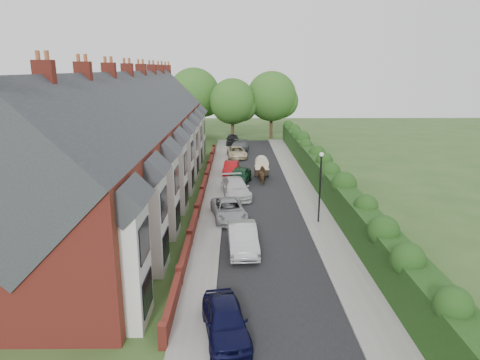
{
  "coord_description": "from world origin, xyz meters",
  "views": [
    {
      "loc": [
        -2.44,
        -24.68,
        10.76
      ],
      "look_at": [
        -2.16,
        7.85,
        2.2
      ],
      "focal_mm": 32.0,
      "sensor_mm": 36.0,
      "label": 1
    }
  ],
  "objects_px": {
    "car_silver_b": "(229,210)",
    "car_grey": "(238,148)",
    "car_beige": "(237,152)",
    "car_black": "(232,140)",
    "car_green": "(240,176)",
    "car_red": "(231,168)",
    "horse_cart": "(262,166)",
    "horse": "(263,176)",
    "lamppost": "(320,179)",
    "car_silver_a": "(243,238)",
    "car_white": "(236,188)",
    "car_navy": "(225,320)"
  },
  "relations": [
    {
      "from": "car_green",
      "to": "car_red",
      "type": "distance_m",
      "value": 4.08
    },
    {
      "from": "car_black",
      "to": "horse_cart",
      "type": "distance_m",
      "value": 19.57
    },
    {
      "from": "car_beige",
      "to": "car_white",
      "type": "bearing_deg",
      "value": -95.96
    },
    {
      "from": "car_red",
      "to": "car_grey",
      "type": "relative_size",
      "value": 0.75
    },
    {
      "from": "horse",
      "to": "car_beige",
      "type": "bearing_deg",
      "value": -89.03
    },
    {
      "from": "car_silver_a",
      "to": "car_silver_b",
      "type": "distance_m",
      "value": 5.68
    },
    {
      "from": "lamppost",
      "to": "horse_cart",
      "type": "distance_m",
      "value": 13.42
    },
    {
      "from": "car_black",
      "to": "horse_cart",
      "type": "xyz_separation_m",
      "value": [
        3.09,
        -19.32,
        0.52
      ]
    },
    {
      "from": "lamppost",
      "to": "horse",
      "type": "relative_size",
      "value": 2.72
    },
    {
      "from": "car_beige",
      "to": "horse_cart",
      "type": "relative_size",
      "value": 1.54
    },
    {
      "from": "car_green",
      "to": "car_beige",
      "type": "height_order",
      "value": "car_green"
    },
    {
      "from": "car_silver_b",
      "to": "horse_cart",
      "type": "distance_m",
      "value": 12.26
    },
    {
      "from": "car_navy",
      "to": "car_silver_a",
      "type": "height_order",
      "value": "car_silver_a"
    },
    {
      "from": "car_silver_a",
      "to": "horse",
      "type": "height_order",
      "value": "horse"
    },
    {
      "from": "car_beige",
      "to": "car_green",
      "type": "bearing_deg",
      "value": -94.37
    },
    {
      "from": "lamppost",
      "to": "car_black",
      "type": "relative_size",
      "value": 1.15
    },
    {
      "from": "car_green",
      "to": "horse_cart",
      "type": "bearing_deg",
      "value": 53.92
    },
    {
      "from": "car_navy",
      "to": "car_grey",
      "type": "distance_m",
      "value": 38.59
    },
    {
      "from": "car_navy",
      "to": "car_white",
      "type": "height_order",
      "value": "car_white"
    },
    {
      "from": "car_navy",
      "to": "car_grey",
      "type": "xyz_separation_m",
      "value": [
        0.75,
        38.58,
        0.06
      ]
    },
    {
      "from": "car_silver_a",
      "to": "car_black",
      "type": "relative_size",
      "value": 1.07
    },
    {
      "from": "car_green",
      "to": "car_black",
      "type": "height_order",
      "value": "car_green"
    },
    {
      "from": "car_beige",
      "to": "horse",
      "type": "relative_size",
      "value": 2.54
    },
    {
      "from": "car_navy",
      "to": "car_white",
      "type": "distance_m",
      "value": 19.75
    },
    {
      "from": "lamppost",
      "to": "car_red",
      "type": "distance_m",
      "value": 16.33
    },
    {
      "from": "car_grey",
      "to": "horse",
      "type": "bearing_deg",
      "value": -72.15
    },
    {
      "from": "car_beige",
      "to": "horse",
      "type": "distance_m",
      "value": 12.62
    },
    {
      "from": "lamppost",
      "to": "car_silver_a",
      "type": "xyz_separation_m",
      "value": [
        -5.47,
        -4.6,
        -2.5
      ]
    },
    {
      "from": "car_silver_b",
      "to": "car_red",
      "type": "xyz_separation_m",
      "value": [
        0.0,
        13.79,
        -0.03
      ]
    },
    {
      "from": "lamppost",
      "to": "car_silver_a",
      "type": "height_order",
      "value": "lamppost"
    },
    {
      "from": "car_silver_a",
      "to": "car_green",
      "type": "distance_m",
      "value": 15.4
    },
    {
      "from": "horse_cart",
      "to": "car_navy",
      "type": "bearing_deg",
      "value": -96.59
    },
    {
      "from": "car_beige",
      "to": "lamppost",
      "type": "bearing_deg",
      "value": -81.49
    },
    {
      "from": "car_grey",
      "to": "horse",
      "type": "height_order",
      "value": "horse"
    },
    {
      "from": "car_black",
      "to": "car_white",
      "type": "bearing_deg",
      "value": -88.72
    },
    {
      "from": "car_green",
      "to": "horse_cart",
      "type": "relative_size",
      "value": 1.44
    },
    {
      "from": "lamppost",
      "to": "car_black",
      "type": "distance_m",
      "value": 32.9
    },
    {
      "from": "car_silver_b",
      "to": "car_grey",
      "type": "distance_m",
      "value": 24.45
    },
    {
      "from": "horse",
      "to": "horse_cart",
      "type": "bearing_deg",
      "value": -100.39
    },
    {
      "from": "lamppost",
      "to": "car_silver_b",
      "type": "relative_size",
      "value": 1.04
    },
    {
      "from": "car_beige",
      "to": "car_black",
      "type": "xyz_separation_m",
      "value": [
        -0.6,
        9.0,
        0.1
      ]
    },
    {
      "from": "car_beige",
      "to": "car_grey",
      "type": "height_order",
      "value": "car_grey"
    },
    {
      "from": "car_red",
      "to": "car_navy",
      "type": "bearing_deg",
      "value": -84.29
    },
    {
      "from": "car_red",
      "to": "car_beige",
      "type": "relative_size",
      "value": 0.83
    },
    {
      "from": "car_red",
      "to": "car_grey",
      "type": "xyz_separation_m",
      "value": [
        0.84,
        10.65,
        0.12
      ]
    },
    {
      "from": "car_silver_b",
      "to": "car_beige",
      "type": "bearing_deg",
      "value": 78.97
    },
    {
      "from": "lamppost",
      "to": "car_silver_b",
      "type": "distance_m",
      "value": 6.98
    },
    {
      "from": "car_green",
      "to": "car_red",
      "type": "height_order",
      "value": "car_green"
    },
    {
      "from": "lamppost",
      "to": "car_green",
      "type": "bearing_deg",
      "value": 117.18
    },
    {
      "from": "car_navy",
      "to": "car_silver_b",
      "type": "xyz_separation_m",
      "value": [
        -0.09,
        14.15,
        -0.03
      ]
    }
  ]
}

